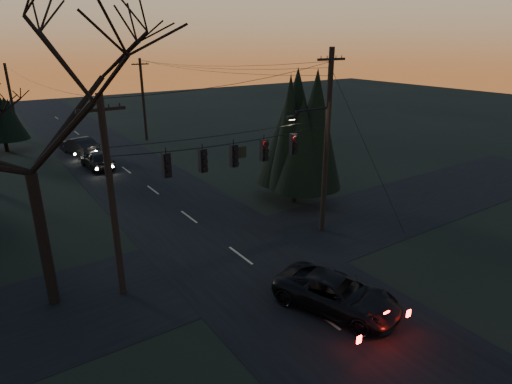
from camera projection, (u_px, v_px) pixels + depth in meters
ground_plane at (404, 378)px, 13.87m from camera, size 160.00×160.00×0.00m
main_road at (164, 198)px, 29.46m from camera, size 8.00×120.00×0.02m
cross_road at (241, 256)px, 21.66m from camera, size 60.00×7.00×0.02m
utility_pole_right at (322, 230)px, 24.56m from camera, size 5.00×0.30×10.00m
utility_pole_left at (123, 293)px, 18.51m from camera, size 1.80×0.30×8.50m
utility_pole_far_r at (147, 140)px, 46.40m from camera, size 1.80×0.30×8.50m
utility_pole_far_l at (19, 139)px, 46.59m from camera, size 0.30×0.30×8.00m
span_signal_assembly at (235, 154)px, 19.73m from camera, size 11.50×0.44×1.48m
bare_tree_left at (19, 112)px, 15.17m from camera, size 10.06×10.06×11.32m
evergreen_right at (296, 136)px, 27.35m from camera, size 4.16×4.16×7.75m
evergreen_dist at (0, 116)px, 40.51m from camera, size 3.95×3.95×5.63m
suv_near at (337, 294)px, 17.16m from camera, size 4.00×5.64×1.43m
sedan_oncoming_a at (97, 160)px, 35.96m from camera, size 2.09×4.63×1.54m
sedan_oncoming_b at (79, 146)px, 40.59m from camera, size 2.92×5.05×1.57m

